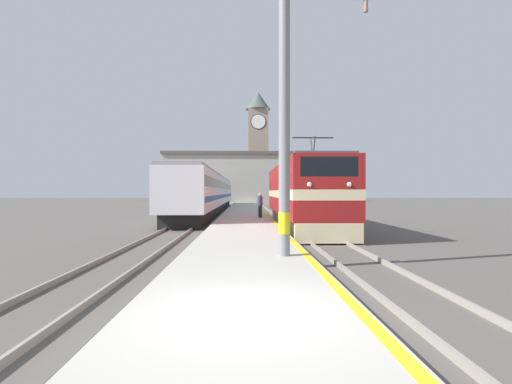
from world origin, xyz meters
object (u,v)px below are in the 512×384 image
(passenger_train, at_px, (210,193))
(person_on_platform, at_px, (260,205))
(clock_tower, at_px, (258,143))
(catenary_mast, at_px, (286,114))
(locomotive_train, at_px, (302,195))

(passenger_train, relative_size, person_on_platform, 24.76)
(person_on_platform, bearing_deg, clock_tower, 88.28)
(passenger_train, bearing_deg, catenary_mast, -81.26)
(locomotive_train, xyz_separation_m, person_on_platform, (-2.32, 3.77, -0.71))
(passenger_train, distance_m, catenary_mast, 31.69)
(passenger_train, xyz_separation_m, clock_tower, (6.38, 41.34, 10.31))
(catenary_mast, distance_m, person_on_platform, 16.57)
(passenger_train, relative_size, catenary_mast, 5.21)
(passenger_train, xyz_separation_m, person_on_platform, (4.69, -14.95, -0.78))
(person_on_platform, xyz_separation_m, clock_tower, (1.69, 56.29, 11.09))
(locomotive_train, relative_size, passenger_train, 0.38)
(passenger_train, height_order, catenary_mast, catenary_mast)
(passenger_train, height_order, clock_tower, clock_tower)
(locomotive_train, relative_size, catenary_mast, 1.97)
(locomotive_train, relative_size, clock_tower, 0.68)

